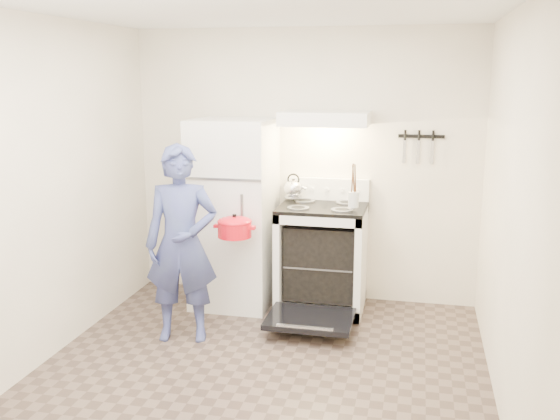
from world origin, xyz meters
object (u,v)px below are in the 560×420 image
object	(u,v)px
tea_kettle	(293,187)
person	(182,244)
stove_body	(322,259)
dutch_oven	(235,229)
refrigerator	(234,213)

from	to	relation	value
tea_kettle	person	xyz separation A→B (m)	(-0.68, -1.04, -0.29)
stove_body	person	size ratio (longest dim) A/B	0.59
person	dutch_oven	size ratio (longest dim) A/B	4.49
refrigerator	dutch_oven	xyz separation A→B (m)	(0.17, -0.54, -0.01)
refrigerator	person	distance (m)	0.89
tea_kettle	refrigerator	bearing A→B (deg)	-161.46
stove_body	tea_kettle	size ratio (longest dim) A/B	3.63
refrigerator	dutch_oven	world-z (taller)	refrigerator
refrigerator	tea_kettle	distance (m)	0.59
refrigerator	stove_body	size ratio (longest dim) A/B	1.85
dutch_oven	refrigerator	bearing A→B (deg)	107.28
refrigerator	dutch_oven	distance (m)	0.56
person	dutch_oven	distance (m)	0.47
refrigerator	tea_kettle	bearing A→B (deg)	18.54
tea_kettle	person	bearing A→B (deg)	-123.16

